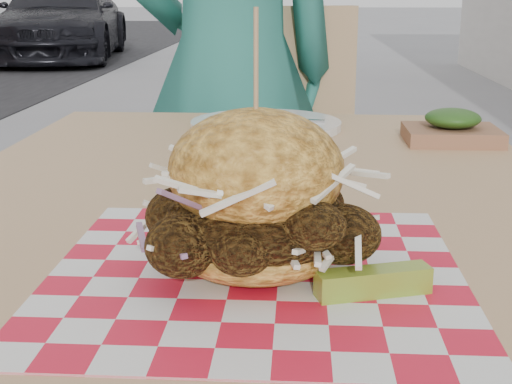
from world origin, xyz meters
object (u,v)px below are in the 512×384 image
car_dark (62,20)px  patio_table (249,258)px  diner (231,71)px  patio_chair (264,168)px  sandwich (256,204)px

car_dark → patio_table: car_dark is taller
diner → patio_table: bearing=73.7°
patio_chair → patio_table: bearing=-104.4°
patio_chair → car_dark: bearing=95.2°
car_dark → sandwich: car_dark is taller
patio_table → sandwich: size_ratio=5.31×
sandwich → patio_chair: bearing=92.5°
diner → car_dark: bearing=-92.3°
car_dark → patio_chair: 9.26m
diner → patio_table: 0.92m
diner → car_dark: diner is taller
car_dark → sandwich: (3.40, -9.81, 0.25)m
car_dark → patio_chair: bearing=-76.8°
car_dark → patio_chair: car_dark is taller
patio_table → diner: bearing=96.7°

